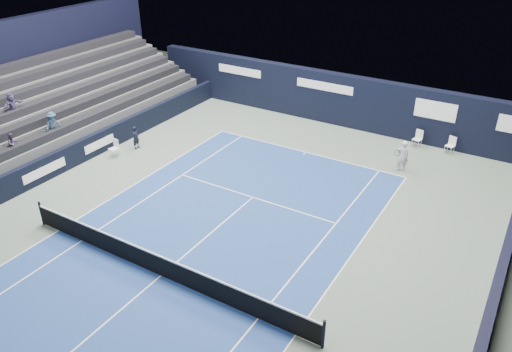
{
  "coord_description": "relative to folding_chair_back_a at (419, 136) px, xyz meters",
  "views": [
    {
      "loc": [
        10.24,
        -10.27,
        11.9
      ],
      "look_at": [
        0.29,
        6.2,
        1.3
      ],
      "focal_mm": 35.0,
      "sensor_mm": 36.0,
      "label": 1
    }
  ],
  "objects": [
    {
      "name": "line_judge",
      "position": [
        -13.12,
        -8.25,
        0.0
      ],
      "size": [
        0.33,
        0.49,
        1.29
      ],
      "primitive_type": "imported",
      "rotation": [
        0.0,
        0.0,
        1.62
      ],
      "color": "black",
      "rests_on": "ground"
    },
    {
      "name": "ground",
      "position": [
        -4.95,
        -13.8,
        -0.64
      ],
      "size": [
        48.0,
        48.0,
        0.0
      ],
      "primitive_type": "plane",
      "color": "#596A5D",
      "rests_on": "ground"
    },
    {
      "name": "court_markings",
      "position": [
        -4.95,
        -15.8,
        -0.63
      ],
      "size": [
        11.03,
        23.83,
        0.0
      ],
      "color": "white",
      "rests_on": "court_surface"
    },
    {
      "name": "tennis_net",
      "position": [
        -4.95,
        -15.8,
        -0.13
      ],
      "size": [
        12.9,
        0.1,
        1.1
      ],
      "color": "black",
      "rests_on": "ground"
    },
    {
      "name": "enclosure_wall_right",
      "position": [
        5.55,
        -9.8,
        0.26
      ],
      "size": [
        0.3,
        22.0,
        1.8
      ],
      "primitive_type": "cube",
      "color": "black",
      "rests_on": "ground"
    },
    {
      "name": "folding_chair_back_b",
      "position": [
        1.72,
        0.05,
        -0.1
      ],
      "size": [
        0.51,
        0.5,
        0.95
      ],
      "rotation": [
        0.0,
        0.0,
        -0.28
      ],
      "color": "white",
      "rests_on": "ground"
    },
    {
      "name": "back_sponsor_wall",
      "position": [
        -4.94,
        0.7,
        0.91
      ],
      "size": [
        26.0,
        0.63,
        3.1
      ],
      "color": "black",
      "rests_on": "ground"
    },
    {
      "name": "court_surface",
      "position": [
        -4.95,
        -15.8,
        -0.64
      ],
      "size": [
        10.97,
        23.77,
        0.01
      ],
      "primitive_type": "cube",
      "color": "navy",
      "rests_on": "ground"
    },
    {
      "name": "spectator_stand",
      "position": [
        -18.22,
        -8.81,
        1.31
      ],
      "size": [
        6.0,
        18.0,
        6.4
      ],
      "color": "#474749",
      "rests_on": "ground"
    },
    {
      "name": "folding_chair_back_a",
      "position": [
        0.0,
        0.0,
        0.0
      ],
      "size": [
        0.51,
        0.53,
        0.96
      ],
      "rotation": [
        0.0,
        0.0,
        -0.22
      ],
      "color": "silver",
      "rests_on": "ground"
    },
    {
      "name": "line_judge_chair",
      "position": [
        -13.42,
        -9.55,
        -0.09
      ],
      "size": [
        0.49,
        0.47,
        0.97
      ],
      "rotation": [
        0.0,
        0.0,
        -0.14
      ],
      "color": "white",
      "rests_on": "ground"
    },
    {
      "name": "side_barrier_left",
      "position": [
        -14.45,
        -9.82,
        -0.04
      ],
      "size": [
        0.33,
        22.0,
        1.2
      ],
      "color": "black",
      "rests_on": "ground"
    },
    {
      "name": "tennis_player",
      "position": [
        0.05,
        -3.25,
        0.17
      ],
      "size": [
        0.7,
        0.91,
        1.62
      ],
      "color": "silver",
      "rests_on": "ground"
    }
  ]
}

